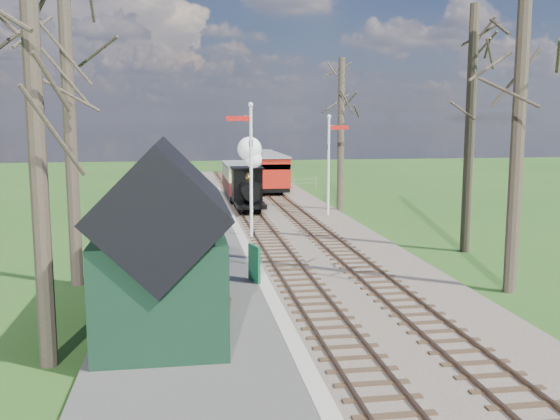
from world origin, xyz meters
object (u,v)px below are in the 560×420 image
Objects in this scene: station_shed at (163,245)px; person at (220,299)px; semaphore_near at (250,160)px; semaphore_far at (330,157)px; red_carriage_b at (262,167)px; locomotive at (249,180)px; bench at (217,288)px; coach at (240,179)px; red_carriage_a at (271,173)px; sign_board at (255,263)px.

person is at bearing -21.49° from station_shed.
person is at bearing -99.51° from semaphore_near.
red_carriage_b is at bearing 96.09° from semaphore_far.
locomotive is (0.76, 7.68, -1.63)m from semaphore_near.
locomotive reaches higher than person.
red_carriage_b is 3.59× the size of bench.
locomotive is at bearing 158.98° from semaphore_far.
semaphore_near is at bearing 73.62° from station_shed.
locomotive is 0.80× the size of red_carriage_b.
coach is 4.25m from red_carriage_a.
semaphore_near is 13.94m from coach.
station_shed is 20.01m from semaphore_far.
semaphore_near is at bearing -93.20° from coach.
sign_board is at bearing 56.99° from bench.
red_carriage_b is at bearing 73.66° from coach.
semaphore_near is at bearing 84.96° from sign_board.
semaphore_far is (5.14, 6.00, -0.27)m from semaphore_near.
semaphore_far is 3.83× the size of person.
semaphore_near is 13.02m from person.
red_carriage_a is at bearing 99.07° from semaphore_far.
semaphore_far is 1.06× the size of red_carriage_b.
red_carriage_b reaches higher than bench.
red_carriage_b reaches higher than sign_board.
semaphore_near is 4.16× the size of person.
semaphore_near is 5.16× the size of sign_board.
red_carriage_a is 3.61× the size of person.
semaphore_near is 1.15× the size of red_carriage_a.
locomotive is at bearing 84.67° from sign_board.
station_shed is 29.93m from red_carriage_a.
locomotive is 9.79m from red_carriage_a.
person is (-2.87, -26.31, -0.52)m from coach.
red_carriage_b reaches higher than person.
station_shed is at bearing -102.28° from locomotive.
station_shed is 2.84m from bench.
locomotive is at bearing -105.49° from red_carriage_a.
station_shed is at bearing -101.27° from red_carriage_b.
sign_board is (-4.09, -25.31, -0.77)m from red_carriage_a.
coach is at bearing 86.80° from semaphore_near.
locomotive reaches higher than red_carriage_a.
bench is (-2.05, -10.24, -3.03)m from semaphore_near.
red_carriage_b is at bearing 78.73° from station_shed.
red_carriage_b is 35.60m from person.
red_carriage_b is (2.60, 8.87, 0.11)m from coach.
semaphore_far is 4.89m from locomotive.
coach is 5.70× the size of sign_board.
sign_board is (-4.09, -30.81, -0.77)m from red_carriage_b.
bench is at bearing -101.33° from semaphore_near.
red_carriage_a is (6.90, 29.11, -0.70)m from station_shed.
coach is 1.27× the size of red_carriage_b.
person reaches higher than bench.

